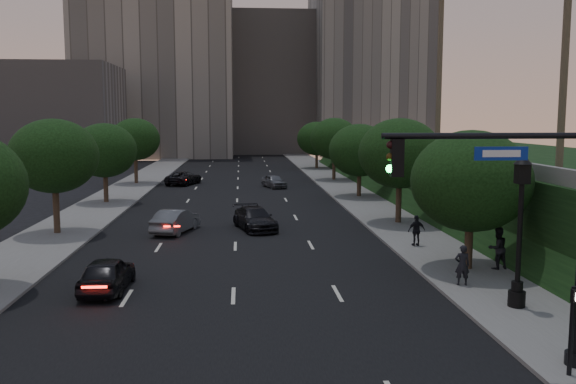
{
  "coord_description": "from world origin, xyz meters",
  "views": [
    {
      "loc": [
        0.33,
        -17.61,
        6.76
      ],
      "look_at": [
        2.33,
        8.13,
        3.6
      ],
      "focal_mm": 38.0,
      "sensor_mm": 36.0,
      "label": 1
    }
  ],
  "objects": [
    {
      "name": "traffic_signal_mast",
      "position": [
        8.17,
        -2.55,
        3.67
      ],
      "size": [
        5.68,
        0.56,
        7.0
      ],
      "color": "black",
      "rests_on": "ground"
    },
    {
      "name": "tree_left_b",
      "position": [
        -10.3,
        18.0,
        4.58
      ],
      "size": [
        5.0,
        5.0,
        6.71
      ],
      "color": "#38281C",
      "rests_on": "ground"
    },
    {
      "name": "road_surface",
      "position": [
        0.0,
        30.0,
        0.01
      ],
      "size": [
        16.0,
        140.0,
        0.02
      ],
      "primitive_type": "cube",
      "color": "black",
      "rests_on": "ground"
    },
    {
      "name": "ground",
      "position": [
        0.0,
        0.0,
        0.0
      ],
      "size": [
        160.0,
        160.0,
        0.0
      ],
      "primitive_type": "plane",
      "color": "black",
      "rests_on": "ground"
    },
    {
      "name": "street_lamp",
      "position": [
        9.98,
        2.52,
        2.63
      ],
      "size": [
        0.64,
        0.64,
        5.62
      ],
      "color": "black",
      "rests_on": "ground"
    },
    {
      "name": "tree_right_c",
      "position": [
        10.3,
        33.0,
        4.02
      ],
      "size": [
        5.2,
        5.2,
        6.24
      ],
      "color": "#38281C",
      "rests_on": "ground"
    },
    {
      "name": "tree_left_c",
      "position": [
        -10.3,
        31.0,
        4.21
      ],
      "size": [
        5.0,
        5.0,
        6.34
      ],
      "color": "#38281C",
      "rests_on": "ground"
    },
    {
      "name": "office_block_filler",
      "position": [
        -26.0,
        70.0,
        7.0
      ],
      "size": [
        18.0,
        16.0,
        14.0
      ],
      "primitive_type": "cube",
      "color": "gray",
      "rests_on": "ground"
    },
    {
      "name": "tree_right_d",
      "position": [
        10.3,
        47.0,
        4.52
      ],
      "size": [
        5.2,
        5.2,
        6.74
      ],
      "color": "#38281C",
      "rests_on": "ground"
    },
    {
      "name": "pedestrian_a",
      "position": [
        9.04,
        5.36,
        0.96
      ],
      "size": [
        0.63,
        0.46,
        1.61
      ],
      "primitive_type": "imported",
      "rotation": [
        0.0,
        0.0,
        3.01
      ],
      "color": "black",
      "rests_on": "sidewalk_right"
    },
    {
      "name": "parapet_wall",
      "position": [
        13.5,
        28.0,
        4.35
      ],
      "size": [
        0.35,
        90.0,
        0.7
      ],
      "primitive_type": "cube",
      "color": "slate",
      "rests_on": "embankment"
    },
    {
      "name": "sedan_near_right",
      "position": [
        1.14,
        18.86,
        0.67
      ],
      "size": [
        3.01,
        4.98,
        1.35
      ],
      "primitive_type": "imported",
      "rotation": [
        0.0,
        0.0,
        0.26
      ],
      "color": "black",
      "rests_on": "ground"
    },
    {
      "name": "tree_right_b",
      "position": [
        10.3,
        20.0,
        4.52
      ],
      "size": [
        5.2,
        5.2,
        6.74
      ],
      "color": "#38281C",
      "rests_on": "ground"
    },
    {
      "name": "office_block_left",
      "position": [
        -14.0,
        92.0,
        16.0
      ],
      "size": [
        26.0,
        20.0,
        32.0
      ],
      "primitive_type": "cube",
      "color": "gray",
      "rests_on": "ground"
    },
    {
      "name": "tree_right_e",
      "position": [
        10.3,
        62.0,
        4.02
      ],
      "size": [
        5.2,
        5.2,
        6.24
      ],
      "color": "#38281C",
      "rests_on": "ground"
    },
    {
      "name": "tree_left_d",
      "position": [
        -10.3,
        45.0,
        4.58
      ],
      "size": [
        5.0,
        5.0,
        6.71
      ],
      "color": "#38281C",
      "rests_on": "ground"
    },
    {
      "name": "pedestrian_c",
      "position": [
        9.38,
        12.83,
        0.95
      ],
      "size": [
        0.99,
        0.55,
        1.6
      ],
      "primitive_type": "imported",
      "rotation": [
        0.0,
        0.0,
        3.31
      ],
      "color": "black",
      "rests_on": "sidewalk_right"
    },
    {
      "name": "sidewalk_right",
      "position": [
        10.25,
        30.0,
        0.07
      ],
      "size": [
        4.5,
        140.0,
        0.15
      ],
      "primitive_type": "cube",
      "color": "slate",
      "rests_on": "ground"
    },
    {
      "name": "embankment",
      "position": [
        22.0,
        28.0,
        2.0
      ],
      "size": [
        18.0,
        90.0,
        4.0
      ],
      "primitive_type": "cube",
      "color": "black",
      "rests_on": "ground"
    },
    {
      "name": "sidewalk_left",
      "position": [
        -10.25,
        30.0,
        0.07
      ],
      "size": [
        4.5,
        140.0,
        0.15
      ],
      "primitive_type": "cube",
      "color": "slate",
      "rests_on": "ground"
    },
    {
      "name": "office_block_mid",
      "position": [
        6.0,
        102.0,
        13.0
      ],
      "size": [
        22.0,
        18.0,
        26.0
      ],
      "primitive_type": "cube",
      "color": "gray",
      "rests_on": "ground"
    },
    {
      "name": "sedan_far_right",
      "position": [
        3.51,
        40.92,
        0.65
      ],
      "size": [
        2.66,
        4.09,
        1.29
      ],
      "primitive_type": "imported",
      "rotation": [
        0.0,
        0.0,
        0.33
      ],
      "color": "#5C5E63",
      "rests_on": "ground"
    },
    {
      "name": "sedan_near_left",
      "position": [
        -4.93,
        6.1,
        0.69
      ],
      "size": [
        1.73,
        4.1,
        1.38
      ],
      "primitive_type": "imported",
      "rotation": [
        0.0,
        0.0,
        3.12
      ],
      "color": "black",
      "rests_on": "ground"
    },
    {
      "name": "sedan_far_left",
      "position": [
        -5.44,
        44.32,
        0.68
      ],
      "size": [
        3.77,
        5.36,
        1.36
      ],
      "primitive_type": "imported",
      "rotation": [
        0.0,
        0.0,
        2.8
      ],
      "color": "black",
      "rests_on": "ground"
    },
    {
      "name": "pedestrian_b",
      "position": [
        11.53,
        7.79,
        1.08
      ],
      "size": [
        1.04,
        0.89,
        1.85
      ],
      "primitive_type": "imported",
      "rotation": [
        0.0,
        0.0,
        3.37
      ],
      "color": "black",
      "rests_on": "sidewalk_right"
    },
    {
      "name": "tree_right_a",
      "position": [
        10.3,
        8.0,
        4.02
      ],
      "size": [
        5.2,
        5.2,
        6.24
      ],
      "color": "#38281C",
      "rests_on": "ground"
    },
    {
      "name": "office_block_right",
      "position": [
        24.0,
        96.0,
        18.0
      ],
      "size": [
        20.0,
        22.0,
        36.0
      ],
      "primitive_type": "cube",
      "color": "gray",
      "rests_on": "ground"
    },
    {
      "name": "sedan_mid_left",
      "position": [
        -3.53,
        18.26,
        0.7
      ],
      "size": [
        2.67,
        4.53,
        1.41
      ],
      "primitive_type": "imported",
      "rotation": [
        0.0,
        0.0,
        2.85
      ],
      "color": "#585B5F",
      "rests_on": "ground"
    },
    {
      "name": "pedestrian_signal",
      "position": [
        8.75,
        -3.22,
        1.57
      ],
      "size": [
        0.3,
        0.33,
        2.5
      ],
      "color": "black",
      "rests_on": "ground"
    }
  ]
}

